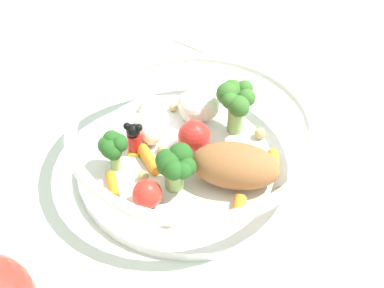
# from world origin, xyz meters

# --- Properties ---
(ground_plane) EXTENTS (2.40, 2.40, 0.00)m
(ground_plane) POSITION_xyz_m (0.00, 0.00, 0.00)
(ground_plane) COLOR silver
(food_container) EXTENTS (0.24, 0.24, 0.07)m
(food_container) POSITION_xyz_m (0.02, 0.02, 0.03)
(food_container) COLOR white
(food_container) RESTS_ON ground_plane
(folded_napkin) EXTENTS (0.17, 0.17, 0.01)m
(folded_napkin) POSITION_xyz_m (0.23, 0.14, 0.00)
(folded_napkin) COLOR silver
(folded_napkin) RESTS_ON ground_plane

